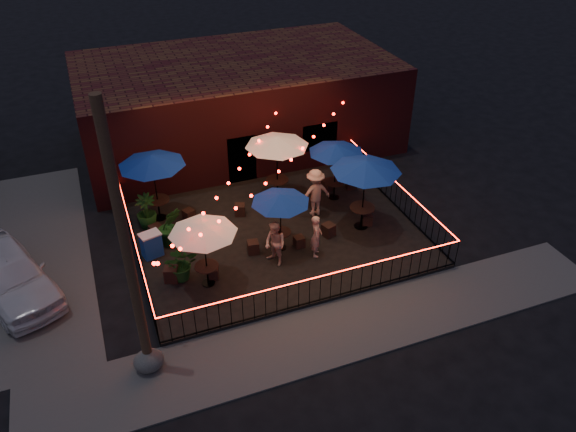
% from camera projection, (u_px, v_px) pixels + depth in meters
% --- Properties ---
extents(ground, '(110.00, 110.00, 0.00)m').
position_uv_depth(ground, '(296.00, 268.00, 19.19)').
color(ground, black).
rests_on(ground, ground).
extents(patio, '(10.00, 8.00, 0.15)m').
position_uv_depth(patio, '(276.00, 234.00, 20.69)').
color(patio, black).
rests_on(patio, ground).
extents(sidewalk, '(18.00, 2.50, 0.05)m').
position_uv_depth(sidewalk, '(337.00, 332.00, 16.66)').
color(sidewalk, '#484543').
rests_on(sidewalk, ground).
extents(brick_building, '(14.00, 8.00, 4.00)m').
position_uv_depth(brick_building, '(237.00, 102.00, 26.10)').
color(brick_building, '#370F11').
rests_on(brick_building, ground).
extents(utility_pole, '(0.26, 0.26, 8.00)m').
position_uv_depth(utility_pole, '(127.00, 253.00, 13.33)').
color(utility_pole, '#392B17').
rests_on(utility_pole, ground).
extents(fence_front, '(10.00, 0.04, 1.04)m').
position_uv_depth(fence_front, '(320.00, 289.00, 17.27)').
color(fence_front, black).
rests_on(fence_front, patio).
extents(fence_left, '(0.04, 8.00, 1.04)m').
position_uv_depth(fence_left, '(136.00, 251.00, 18.87)').
color(fence_left, black).
rests_on(fence_left, patio).
extents(fence_right, '(0.04, 8.00, 1.04)m').
position_uv_depth(fence_right, '(396.00, 195.00, 21.86)').
color(fence_right, black).
rests_on(fence_right, patio).
extents(festoon_lights, '(10.02, 8.72, 1.32)m').
position_uv_depth(festoon_lights, '(250.00, 186.00, 18.80)').
color(festoon_lights, '#FF0D07').
rests_on(festoon_lights, ground).
extents(cafe_table_0, '(2.42, 2.42, 2.37)m').
position_uv_depth(cafe_table_0, '(203.00, 229.00, 17.07)').
color(cafe_table_0, black).
rests_on(cafe_table_0, patio).
extents(cafe_table_1, '(3.18, 3.18, 2.70)m').
position_uv_depth(cafe_table_1, '(152.00, 161.00, 20.06)').
color(cafe_table_1, black).
rests_on(cafe_table_1, patio).
extents(cafe_table_2, '(2.14, 2.14, 2.23)m').
position_uv_depth(cafe_table_2, '(280.00, 199.00, 18.74)').
color(cafe_table_2, black).
rests_on(cafe_table_2, patio).
extents(cafe_table_3, '(2.90, 2.90, 2.71)m').
position_uv_depth(cafe_table_3, '(277.00, 142.00, 21.28)').
color(cafe_table_3, black).
rests_on(cafe_table_3, patio).
extents(cafe_table_4, '(3.06, 3.06, 2.78)m').
position_uv_depth(cafe_table_4, '(366.00, 167.00, 19.54)').
color(cafe_table_4, black).
rests_on(cafe_table_4, patio).
extents(cafe_table_5, '(2.28, 2.28, 2.39)m').
position_uv_depth(cafe_table_5, '(336.00, 149.00, 21.43)').
color(cafe_table_5, black).
rests_on(cafe_table_5, patio).
extents(bistro_chair_0, '(0.55, 0.55, 0.51)m').
position_uv_depth(bistro_chair_0, '(171.00, 274.00, 18.28)').
color(bistro_chair_0, black).
rests_on(bistro_chair_0, patio).
extents(bistro_chair_1, '(0.43, 0.43, 0.40)m').
position_uv_depth(bistro_chair_1, '(213.00, 273.00, 18.41)').
color(bistro_chair_1, black).
rests_on(bistro_chair_1, patio).
extents(bistro_chair_2, '(0.53, 0.53, 0.49)m').
position_uv_depth(bistro_chair_2, '(156.00, 232.00, 20.27)').
color(bistro_chair_2, black).
rests_on(bistro_chair_2, patio).
extents(bistro_chair_3, '(0.49, 0.49, 0.44)m').
position_uv_depth(bistro_chair_3, '(189.00, 215.00, 21.21)').
color(bistro_chair_3, black).
rests_on(bistro_chair_3, patio).
extents(bistro_chair_4, '(0.44, 0.44, 0.46)m').
position_uv_depth(bistro_chair_4, '(253.00, 247.00, 19.52)').
color(bistro_chair_4, black).
rests_on(bistro_chair_4, patio).
extents(bistro_chair_5, '(0.36, 0.36, 0.41)m').
position_uv_depth(bistro_chair_5, '(299.00, 242.00, 19.83)').
color(bistro_chair_5, black).
rests_on(bistro_chair_5, patio).
extents(bistro_chair_6, '(0.48, 0.48, 0.45)m').
position_uv_depth(bistro_chair_6, '(240.00, 210.00, 21.50)').
color(bistro_chair_6, black).
rests_on(bistro_chair_6, patio).
extents(bistro_chair_7, '(0.50, 0.50, 0.50)m').
position_uv_depth(bistro_chair_7, '(281.00, 199.00, 22.11)').
color(bistro_chair_7, black).
rests_on(bistro_chair_7, patio).
extents(bistro_chair_8, '(0.50, 0.50, 0.47)m').
position_uv_depth(bistro_chair_8, '(328.00, 230.00, 20.37)').
color(bistro_chair_8, black).
rests_on(bistro_chair_8, patio).
extents(bistro_chair_9, '(0.45, 0.45, 0.44)m').
position_uv_depth(bistro_chair_9, '(367.00, 219.00, 20.97)').
color(bistro_chair_9, black).
rests_on(bistro_chair_9, patio).
extents(bistro_chair_10, '(0.50, 0.50, 0.46)m').
position_uv_depth(bistro_chair_10, '(327.00, 185.00, 23.01)').
color(bistro_chair_10, black).
rests_on(bistro_chair_10, patio).
extents(bistro_chair_11, '(0.45, 0.45, 0.45)m').
position_uv_depth(bistro_chair_11, '(351.00, 183.00, 23.15)').
color(bistro_chair_11, black).
rests_on(bistro_chair_11, patio).
extents(patron_a, '(0.58, 0.68, 1.58)m').
position_uv_depth(patron_a, '(316.00, 236.00, 19.12)').
color(patron_a, '#D4AF92').
rests_on(patron_a, patio).
extents(patron_b, '(0.87, 0.97, 1.64)m').
position_uv_depth(patron_b, '(275.00, 244.00, 18.70)').
color(patron_b, tan).
rests_on(patron_b, patio).
extents(patron_c, '(1.25, 0.73, 1.91)m').
position_uv_depth(patron_c, '(315.00, 193.00, 21.15)').
color(patron_c, tan).
rests_on(patron_c, patio).
extents(potted_shrub_a, '(1.14, 1.01, 1.20)m').
position_uv_depth(potted_shrub_a, '(181.00, 263.00, 18.18)').
color(potted_shrub_a, '#0F3D0E').
rests_on(potted_shrub_a, patio).
extents(potted_shrub_b, '(0.86, 0.70, 1.55)m').
position_uv_depth(potted_shrub_b, '(170.00, 226.00, 19.63)').
color(potted_shrub_b, '#16380B').
rests_on(potted_shrub_b, patio).
extents(potted_shrub_c, '(0.91, 0.91, 1.33)m').
position_uv_depth(potted_shrub_c, '(146.00, 211.00, 20.61)').
color(potted_shrub_c, '#163A0E').
rests_on(potted_shrub_c, patio).
extents(cooler, '(0.80, 0.66, 0.92)m').
position_uv_depth(cooler, '(151.00, 245.00, 19.25)').
color(cooler, '#1B4AAF').
rests_on(cooler, patio).
extents(boulder, '(0.92, 0.80, 0.67)m').
position_uv_depth(boulder, '(149.00, 361.00, 15.33)').
color(boulder, '#44433F').
rests_on(boulder, ground).
extents(car_white, '(3.50, 5.06, 1.60)m').
position_uv_depth(car_white, '(10.00, 274.00, 17.66)').
color(car_white, white).
rests_on(car_white, ground).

